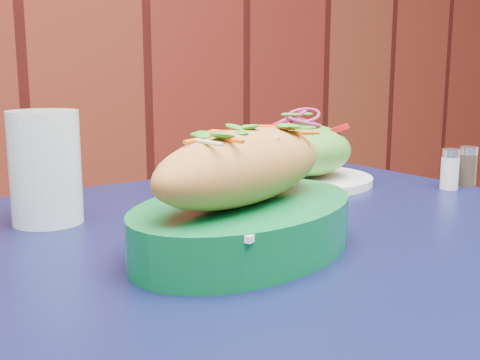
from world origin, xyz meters
TOP-DOWN VIEW (x-y plane):
  - cafe_table at (-0.48, 1.67)m, footprint 0.81×0.81m
  - banh_mi_basket at (-0.56, 1.68)m, footprint 0.33×0.27m
  - salad_plate at (-0.28, 1.90)m, footprint 0.22×0.22m
  - water_glass at (-0.68, 1.90)m, footprint 0.08×0.08m
  - salt_shaker at (-0.13, 1.74)m, footprint 0.03×0.03m
  - pepper_shaker at (-0.08, 1.74)m, footprint 0.03×0.03m

SIDE VIEW (x-z plane):
  - cafe_table at x=-0.48m, z-range 0.29..1.04m
  - salt_shaker at x=-0.13m, z-range 0.75..0.81m
  - pepper_shaker at x=-0.08m, z-range 0.75..0.81m
  - salad_plate at x=-0.28m, z-range 0.74..0.85m
  - banh_mi_basket at x=-0.56m, z-range 0.74..0.87m
  - water_glass at x=-0.68m, z-range 0.75..0.88m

